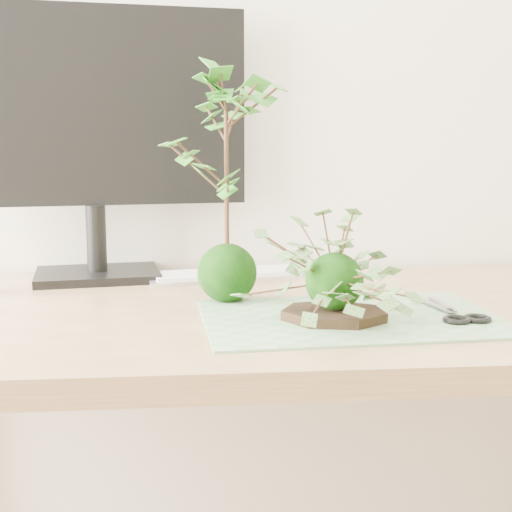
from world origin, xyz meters
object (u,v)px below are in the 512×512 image
(desk, at_px, (285,355))
(maple_kokedama, at_px, (226,127))
(ivy_kokedama, at_px, (335,254))
(keyboard, at_px, (241,274))
(monitor, at_px, (93,124))

(desk, height_order, maple_kokedama, maple_kokedama)
(desk, bearing_deg, maple_kokedama, 161.33)
(ivy_kokedama, bearing_deg, maple_kokedama, 135.90)
(desk, xyz_separation_m, ivy_kokedama, (0.06, -0.12, 0.19))
(desk, distance_m, maple_kokedama, 0.40)
(ivy_kokedama, xyz_separation_m, keyboard, (-0.12, 0.37, -0.10))
(keyboard, xyz_separation_m, monitor, (-0.29, 0.02, 0.30))
(ivy_kokedama, relative_size, keyboard, 0.82)
(ivy_kokedama, height_order, monitor, monitor)
(maple_kokedama, bearing_deg, monitor, 135.95)
(desk, height_order, monitor, monitor)
(ivy_kokedama, distance_m, maple_kokedama, 0.29)
(desk, relative_size, ivy_kokedama, 4.96)
(maple_kokedama, distance_m, monitor, 0.35)
(maple_kokedama, relative_size, monitor, 0.70)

